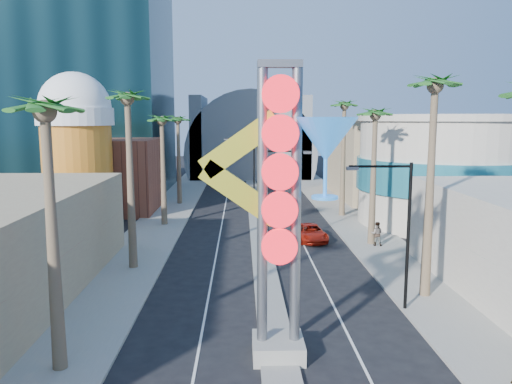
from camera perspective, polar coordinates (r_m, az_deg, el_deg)
The scene contains 22 objects.
sidewalk_west at distance 53.90m, azimuth -10.13°, elevation -2.59°, with size 5.00×100.00×0.15m, color gray.
sidewalk_east at distance 54.45m, azimuth 10.08°, elevation -2.48°, with size 5.00×100.00×0.15m, color gray.
median at distance 56.29m, azimuth -0.07°, elevation -2.00°, with size 1.60×84.00×0.15m, color gray.
hotel_tower at distance 73.78m, azimuth -18.85°, elevation 19.52°, with size 20.00×20.00×50.00m, color black.
brick_filler_west at distance 57.53m, azimuth -16.22°, elevation 1.85°, with size 10.00×10.00×8.00m, color brown.
filler_east at distance 67.86m, azimuth 13.35°, elevation 3.75°, with size 10.00×20.00×10.00m, color #9D8565.
beer_mug at distance 49.85m, azimuth -19.81°, elevation 5.16°, with size 7.00×7.00×14.50m.
turquoise_building at distance 51.46m, azimuth 20.68°, elevation 2.30°, with size 16.60×16.60×10.60m.
canopy at distance 89.55m, azimuth -0.68°, elevation 4.61°, with size 22.00×16.00×22.00m.
neon_sign at distance 20.65m, azimuth 4.93°, elevation 0.20°, with size 6.53×2.60×12.55m.
streetlight_0 at distance 37.78m, azimuth 1.53°, elevation 0.24°, with size 3.79×0.25×8.00m.
streetlight_1 at distance 61.58m, azimuth -0.74°, elevation 3.41°, with size 3.79×0.25×8.00m.
streetlight_2 at distance 27.20m, azimuth 16.11°, elevation -3.40°, with size 3.45×0.25×8.00m.
palm_0 at distance 20.72m, azimuth -22.91°, elevation 6.89°, with size 2.40×2.40×11.70m.
palm_1 at distance 34.16m, azimuth -14.45°, elevation 9.12°, with size 2.40×2.40×12.70m.
palm_2 at distance 47.93m, azimuth -10.70°, elevation 7.36°, with size 2.40×2.40×11.20m.
palm_3 at distance 59.81m, azimuth -8.91°, elevation 7.58°, with size 2.40×2.40×11.20m.
palm_5 at distance 29.32m, azimuth 19.73°, elevation 9.93°, with size 2.40×2.40×13.20m.
palm_6 at distance 40.73m, azimuth 13.47°, elevation 7.74°, with size 2.40×2.40×11.70m.
palm_7 at distance 52.41m, azimuth 10.06°, elevation 8.92°, with size 2.40×2.40×12.70m.
red_pickup at distance 42.50m, azimuth 6.23°, elevation -4.64°, with size 2.28×4.94×1.37m, color #AF1C0D.
pedestrian_b at distance 41.13m, azimuth 13.63°, elevation -4.65°, with size 0.94×0.73×1.93m, color gray.
Camera 1 is at (-1.55, -17.34, 10.24)m, focal length 35.00 mm.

